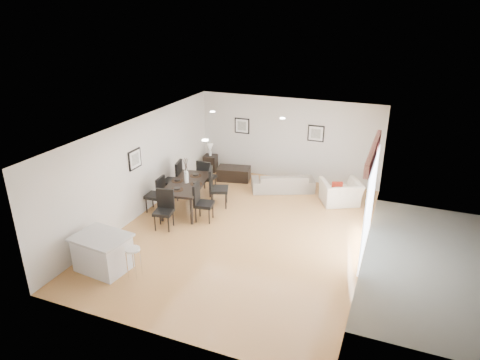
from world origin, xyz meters
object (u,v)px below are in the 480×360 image
at_px(sofa, 283,182).
at_px(bar_stool, 133,253).
at_px(dining_chair_efar, 215,185).
at_px(dining_chair_wnear, 157,192).
at_px(coffee_table, 234,173).
at_px(dining_chair_enear, 201,200).
at_px(kitchen_island, 103,252).
at_px(side_table, 211,163).
at_px(dining_table, 187,185).
at_px(dining_chair_wfar, 175,178).
at_px(dining_chair_foot, 206,175).
at_px(armchair, 341,193).
at_px(dining_chair_head, 164,207).

bearing_deg(sofa, bar_stool, 49.76).
distance_m(dining_chair_efar, bar_stool, 3.81).
xyz_separation_m(dining_chair_wnear, bar_stool, (1.21, -2.89, 0.01)).
relative_size(dining_chair_efar, coffee_table, 1.09).
bearing_deg(dining_chair_enear, dining_chair_efar, -9.76).
xyz_separation_m(dining_chair_enear, kitchen_island, (-0.94, -2.87, -0.18)).
xyz_separation_m(sofa, dining_chair_efar, (-1.47, -1.79, 0.36)).
relative_size(coffee_table, kitchen_island, 0.85).
distance_m(dining_chair_wnear, kitchen_island, 2.93).
bearing_deg(side_table, dining_chair_efar, -61.57).
distance_m(side_table, bar_stool, 6.44).
bearing_deg(bar_stool, dining_chair_enear, 87.20).
bearing_deg(dining_chair_efar, dining_chair_enear, 159.71).
distance_m(dining_table, coffee_table, 2.59).
bearing_deg(dining_table, dining_chair_wfar, 133.63).
bearing_deg(side_table, bar_stool, -79.05).
bearing_deg(dining_table, dining_chair_wnear, -154.56).
relative_size(dining_chair_foot, side_table, 1.86).
relative_size(armchair, dining_chair_wnear, 1.04).
xyz_separation_m(dining_chair_head, coffee_table, (0.39, 3.70, -0.36)).
height_order(dining_chair_foot, bar_stool, dining_chair_foot).
relative_size(dining_chair_efar, dining_chair_head, 1.12).
distance_m(coffee_table, side_table, 1.15).
bearing_deg(bar_stool, dining_chair_efar, 87.95).
relative_size(sofa, kitchen_island, 1.55).
bearing_deg(dining_chair_wfar, bar_stool, 4.47).
distance_m(dining_table, dining_chair_head, 1.20).
bearing_deg(side_table, armchair, -12.39).
distance_m(dining_chair_foot, bar_stool, 4.58).
distance_m(coffee_table, bar_stool, 5.89).
relative_size(dining_chair_wnear, dining_chair_efar, 0.90).
relative_size(sofa, dining_table, 0.94).
distance_m(dining_chair_head, bar_stool, 2.24).
relative_size(dining_chair_wfar, bar_stool, 1.71).
relative_size(dining_table, coffee_table, 1.93).
bearing_deg(coffee_table, dining_chair_efar, -93.59).
height_order(dining_chair_wfar, kitchen_island, dining_chair_wfar).
xyz_separation_m(sofa, dining_chair_head, (-2.16, -3.43, 0.29)).
xyz_separation_m(armchair, dining_chair_efar, (-3.30, -1.49, 0.29)).
xyz_separation_m(dining_chair_foot, side_table, (-0.69, 1.77, -0.31)).
bearing_deg(dining_chair_head, sofa, 46.93).
distance_m(armchair, dining_chair_foot, 4.05).
bearing_deg(dining_chair_foot, side_table, -68.08).
relative_size(armchair, dining_chair_enear, 1.03).
height_order(dining_chair_efar, bar_stool, dining_chair_efar).
bearing_deg(dining_chair_enear, coffee_table, -4.32).
bearing_deg(kitchen_island, dining_chair_efar, 82.19).
bearing_deg(dining_chair_wfar, kitchen_island, -6.83).
relative_size(dining_chair_wnear, coffee_table, 0.98).
bearing_deg(dining_chair_efar, coffee_table, -12.42).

